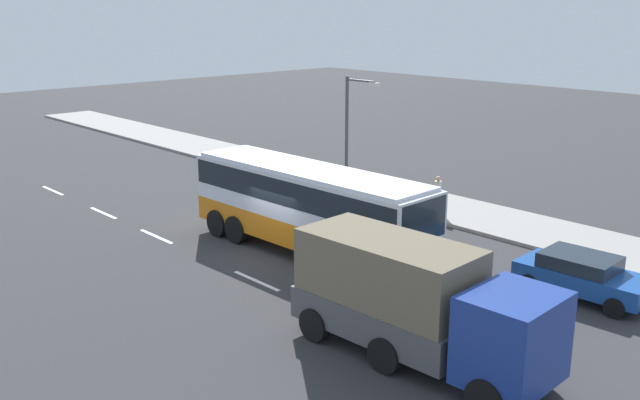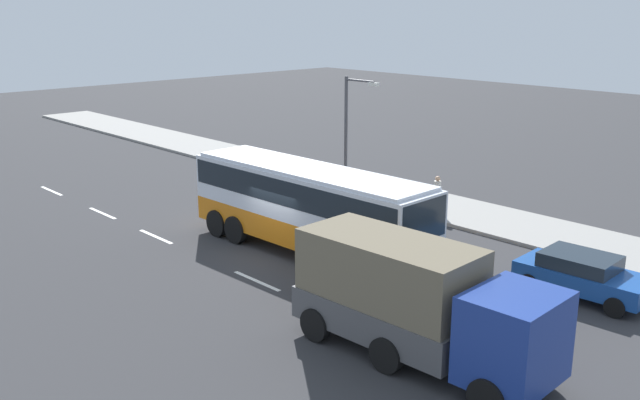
# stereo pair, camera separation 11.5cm
# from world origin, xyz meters

# --- Properties ---
(ground_plane) EXTENTS (120.00, 120.00, 0.00)m
(ground_plane) POSITION_xyz_m (0.00, 0.00, 0.00)
(ground_plane) COLOR #333335
(sidewalk_curb) EXTENTS (80.00, 4.00, 0.15)m
(sidewalk_curb) POSITION_xyz_m (0.00, 9.49, 0.07)
(sidewalk_curb) COLOR gray
(sidewalk_curb) RESTS_ON ground_plane
(lane_centreline) EXTENTS (32.46, 0.16, 0.01)m
(lane_centreline) POSITION_xyz_m (0.48, -2.27, 0.00)
(lane_centreline) COLOR white
(lane_centreline) RESTS_ON ground_plane
(coach_bus) EXTENTS (10.70, 2.89, 3.31)m
(coach_bus) POSITION_xyz_m (0.55, 0.90, 2.06)
(coach_bus) COLOR orange
(coach_bus) RESTS_ON ground_plane
(cargo_truck) EXTENTS (7.36, 2.76, 3.10)m
(cargo_truck) POSITION_xyz_m (8.55, -2.60, 1.67)
(cargo_truck) COLOR navy
(cargo_truck) RESTS_ON ground_plane
(car_blue_saloon) EXTENTS (4.18, 2.11, 1.40)m
(car_blue_saloon) POSITION_xyz_m (9.56, 4.52, 0.76)
(car_blue_saloon) COLOR #194799
(car_blue_saloon) RESTS_ON ground_plane
(pedestrian_near_curb) EXTENTS (0.32, 0.32, 1.66)m
(pedestrian_near_curb) POSITION_xyz_m (0.75, 8.42, 1.10)
(pedestrian_near_curb) COLOR brown
(pedestrian_near_curb) RESTS_ON sidewalk_curb
(street_lamp) EXTENTS (2.08, 0.24, 5.70)m
(street_lamp) POSITION_xyz_m (-4.09, 7.81, 3.53)
(street_lamp) COLOR #47474C
(street_lamp) RESTS_ON sidewalk_curb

